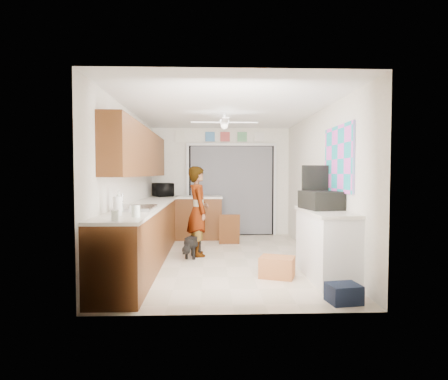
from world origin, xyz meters
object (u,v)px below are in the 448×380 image
object	(u,v)px
man	(198,211)
dog	(193,246)
cardboard_box	(277,267)
navy_crate	(344,293)
microwave	(163,190)
soap_bottle	(119,201)
paper_towel_roll	(117,206)
suitcase	(321,200)
cup	(134,210)

from	to	relation	value
man	dog	world-z (taller)	man
cardboard_box	man	xyz separation A→B (m)	(-1.14, 1.45, 0.64)
navy_crate	microwave	bearing A→B (deg)	121.07
soap_bottle	paper_towel_roll	size ratio (longest dim) A/B	1.28
microwave	suitcase	bearing A→B (deg)	-164.42
microwave	paper_towel_roll	bearing A→B (deg)	153.62
suitcase	cardboard_box	xyz separation A→B (m)	(-0.64, -0.11, -0.92)
soap_bottle	paper_towel_roll	distance (m)	0.32
suitcase	cardboard_box	distance (m)	1.13
man	paper_towel_roll	bearing A→B (deg)	142.62
microwave	dog	size ratio (longest dim) A/B	1.01
microwave	navy_crate	bearing A→B (deg)	-173.93
cardboard_box	man	world-z (taller)	man
paper_towel_roll	navy_crate	size ratio (longest dim) A/B	0.65
man	cup	bearing A→B (deg)	146.66
microwave	cardboard_box	world-z (taller)	microwave
paper_towel_roll	dog	world-z (taller)	paper_towel_roll
soap_bottle	dog	world-z (taller)	soap_bottle
paper_towel_roll	dog	xyz separation A→B (m)	(0.83, 1.80, -0.85)
cup	soap_bottle	bearing A→B (deg)	135.73
soap_bottle	dog	distance (m)	1.95
navy_crate	man	distance (m)	3.10
cardboard_box	paper_towel_roll	bearing A→B (deg)	-165.09
microwave	navy_crate	world-z (taller)	microwave
cardboard_box	man	distance (m)	1.96
cup	paper_towel_roll	bearing A→B (deg)	-160.49
paper_towel_roll	suitcase	distance (m)	2.77
man	dog	bearing A→B (deg)	144.69
paper_towel_roll	cardboard_box	xyz separation A→B (m)	(2.06, 0.55, -0.91)
cup	suitcase	world-z (taller)	suitcase
suitcase	dog	xyz separation A→B (m)	(-1.86, 1.15, -0.86)
soap_bottle	suitcase	bearing A→B (deg)	7.22
navy_crate	man	world-z (taller)	man
navy_crate	man	size ratio (longest dim) A/B	0.22
suitcase	navy_crate	xyz separation A→B (m)	(-0.08, -1.16, -0.96)
soap_bottle	man	bearing A→B (deg)	60.12
microwave	cup	bearing A→B (deg)	156.59
paper_towel_roll	dog	size ratio (longest dim) A/B	0.43
cup	dog	bearing A→B (deg)	69.71
soap_bottle	cardboard_box	size ratio (longest dim) A/B	0.63
cup	cardboard_box	xyz separation A→B (m)	(1.87, 0.48, -0.85)
microwave	cup	world-z (taller)	microwave
paper_towel_roll	cardboard_box	bearing A→B (deg)	14.91
dog	navy_crate	bearing A→B (deg)	-32.37
soap_bottle	cardboard_box	bearing A→B (deg)	6.44
suitcase	dog	bearing A→B (deg)	138.72
man	navy_crate	bearing A→B (deg)	-158.49
paper_towel_roll	cup	bearing A→B (deg)	19.51
paper_towel_roll	cardboard_box	world-z (taller)	paper_towel_roll
soap_bottle	dog	xyz separation A→B (m)	(0.89, 1.50, -0.88)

